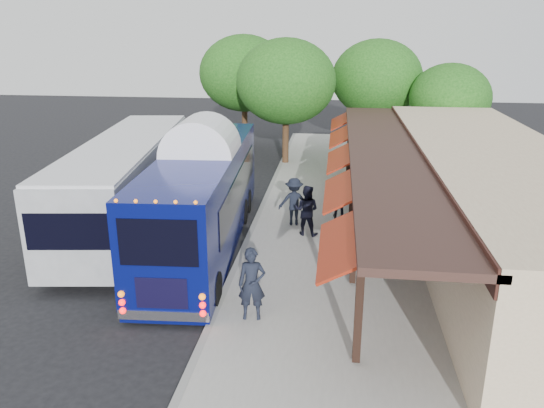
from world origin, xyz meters
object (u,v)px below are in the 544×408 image
at_px(ped_a, 252,284).
at_px(sign_board, 334,228).
at_px(coach_bus, 203,192).
at_px(ped_b, 307,210).
at_px(ped_c, 340,198).
at_px(ped_d, 294,201).
at_px(city_bus, 128,178).

xyz_separation_m(ped_a, sign_board, (2.09, 4.85, -0.17)).
xyz_separation_m(coach_bus, ped_b, (3.60, 1.10, -0.89)).
bearing_deg(ped_c, sign_board, 72.51).
bearing_deg(ped_a, ped_d, 79.36).
bearing_deg(ped_a, city_bus, 124.40).
xyz_separation_m(ped_b, ped_c, (1.21, 1.70, -0.03)).
height_order(city_bus, ped_c, city_bus).
bearing_deg(city_bus, ped_c, -0.46).
xyz_separation_m(coach_bus, ped_a, (2.55, -5.12, -0.85)).
bearing_deg(ped_a, coach_bus, 109.83).
distance_m(ped_b, ped_d, 1.15).
bearing_deg(city_bus, sign_board, -21.49).
relative_size(coach_bus, city_bus, 0.91).
bearing_deg(coach_bus, city_bus, 149.24).
height_order(city_bus, ped_b, city_bus).
bearing_deg(coach_bus, sign_board, -6.35).
bearing_deg(ped_a, ped_c, 67.39).
distance_m(coach_bus, ped_c, 5.64).
relative_size(coach_bus, ped_d, 6.22).
bearing_deg(ped_d, ped_c, -163.18).
relative_size(city_bus, ped_b, 6.76).
distance_m(ped_a, ped_b, 6.30).
relative_size(city_bus, ped_c, 6.98).
height_order(coach_bus, sign_board, coach_bus).
distance_m(ped_a, sign_board, 5.29).
height_order(coach_bus, ped_c, coach_bus).
xyz_separation_m(city_bus, ped_a, (6.05, -6.95, -0.73)).
height_order(ped_b, ped_d, ped_b).
bearing_deg(sign_board, ped_d, 114.84).
bearing_deg(city_bus, ped_a, -56.02).
bearing_deg(ped_d, sign_board, 119.37).
distance_m(ped_c, sign_board, 3.06).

